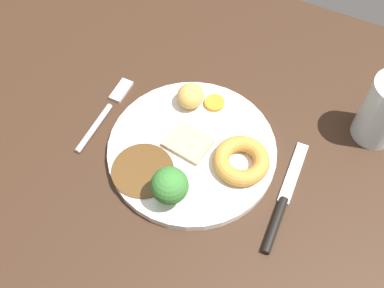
# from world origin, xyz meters

# --- Properties ---
(dining_table) EXTENTS (1.20, 0.84, 0.04)m
(dining_table) POSITION_xyz_m (0.00, 0.00, 0.02)
(dining_table) COLOR #382316
(dining_table) RESTS_ON ground
(dinner_plate) EXTENTS (0.25, 0.25, 0.01)m
(dinner_plate) POSITION_xyz_m (0.04, 0.03, 0.04)
(dinner_plate) COLOR white
(dinner_plate) RESTS_ON dining_table
(gravy_pool) EXTENTS (0.09, 0.09, 0.00)m
(gravy_pool) POSITION_xyz_m (-0.01, -0.04, 0.05)
(gravy_pool) COLOR #563819
(gravy_pool) RESTS_ON dinner_plate
(meat_slice_main) EXTENTS (0.07, 0.06, 0.01)m
(meat_slice_main) POSITION_xyz_m (0.03, 0.03, 0.05)
(meat_slice_main) COLOR tan
(meat_slice_main) RESTS_ON dinner_plate
(yorkshire_pudding) EXTENTS (0.08, 0.08, 0.02)m
(yorkshire_pudding) POSITION_xyz_m (0.11, 0.03, 0.06)
(yorkshire_pudding) COLOR #C68938
(yorkshire_pudding) RESTS_ON dinner_plate
(roast_potato_left) EXTENTS (0.04, 0.05, 0.04)m
(roast_potato_left) POSITION_xyz_m (-0.00, 0.10, 0.07)
(roast_potato_left) COLOR tan
(roast_potato_left) RESTS_ON dinner_plate
(carrot_coin_front) EXTENTS (0.03, 0.03, 0.01)m
(carrot_coin_front) POSITION_xyz_m (0.03, 0.12, 0.05)
(carrot_coin_front) COLOR orange
(carrot_coin_front) RESTS_ON dinner_plate
(broccoli_floret) EXTENTS (0.05, 0.05, 0.06)m
(broccoli_floret) POSITION_xyz_m (0.05, -0.06, 0.09)
(broccoli_floret) COLOR #8CB766
(broccoli_floret) RESTS_ON dinner_plate
(fork) EXTENTS (0.02, 0.15, 0.01)m
(fork) POSITION_xyz_m (-0.12, 0.03, 0.04)
(fork) COLOR silver
(fork) RESTS_ON dining_table
(knife) EXTENTS (0.02, 0.19, 0.01)m
(knife) POSITION_xyz_m (0.19, 0.00, 0.04)
(knife) COLOR black
(knife) RESTS_ON dining_table
(water_glass) EXTENTS (0.07, 0.07, 0.11)m
(water_glass) POSITION_xyz_m (0.27, 0.18, 0.09)
(water_glass) COLOR silver
(water_glass) RESTS_ON dining_table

